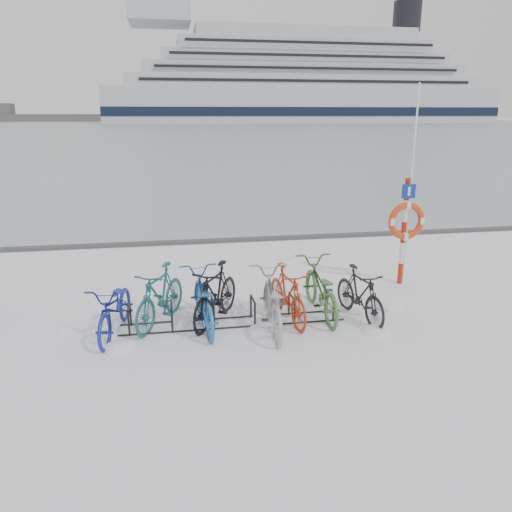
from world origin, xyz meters
TOP-DOWN VIEW (x-y plane):
  - ground at (0.00, 0.00)m, footprint 900.00×900.00m
  - ice_sheet at (0.00, 155.00)m, footprint 400.00×298.00m
  - quay_edge at (0.00, 5.90)m, footprint 400.00×0.25m
  - bike_rack at (0.00, 0.00)m, footprint 4.00×0.48m
  - lifebuoy_station at (3.93, 1.49)m, footprint 0.82×0.23m
  - cruise_ferry at (53.21, 196.73)m, footprint 155.83×29.35m
  - bike_0 at (-2.02, -0.04)m, footprint 0.96×1.93m
  - bike_1 at (-1.27, 0.26)m, footprint 1.26×1.84m
  - bike_2 at (-0.53, 0.01)m, footprint 0.83×2.00m
  - bike_3 at (-0.29, 0.17)m, footprint 1.35×1.83m
  - bike_4 at (0.64, -0.31)m, footprint 0.84×2.05m
  - bike_5 at (1.00, 0.02)m, footprint 0.73×1.77m
  - bike_6 at (1.66, 0.19)m, footprint 0.72×2.02m
  - bike_7 at (2.32, -0.13)m, footprint 0.74×1.69m
  - snow_drifts at (0.36, -0.17)m, footprint 6.44×1.91m

SIDE VIEW (x-z plane):
  - ground at x=0.00m, z-range 0.00..0.00m
  - snow_drifts at x=0.36m, z-range -0.11..0.11m
  - ice_sheet at x=0.00m, z-range 0.00..0.02m
  - quay_edge at x=0.00m, z-range 0.00..0.10m
  - bike_rack at x=0.00m, z-range -0.05..0.41m
  - bike_0 at x=-2.02m, z-range 0.00..0.97m
  - bike_7 at x=2.32m, z-range 0.00..0.98m
  - bike_2 at x=-0.53m, z-range 0.00..1.02m
  - bike_5 at x=1.00m, z-range 0.00..1.03m
  - bike_4 at x=0.64m, z-range 0.00..1.05m
  - bike_6 at x=1.66m, z-range 0.00..1.06m
  - bike_1 at x=-1.27m, z-range 0.00..1.09m
  - bike_3 at x=-0.29m, z-range 0.00..1.09m
  - lifebuoy_station at x=3.93m, z-range -0.70..3.54m
  - cruise_ferry at x=53.21m, z-range -11.65..39.55m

